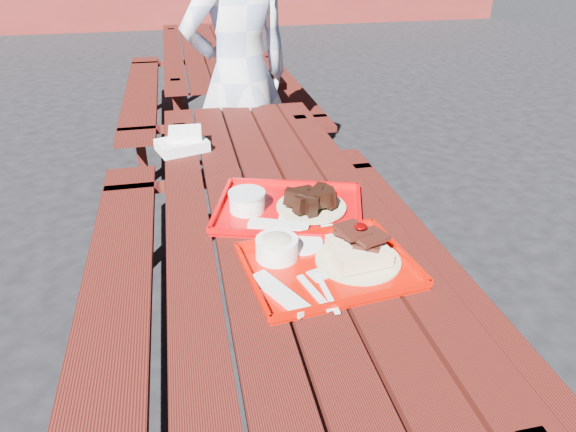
% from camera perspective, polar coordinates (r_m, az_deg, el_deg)
% --- Properties ---
extents(ground, '(60.00, 60.00, 0.00)m').
position_cam_1_polar(ground, '(2.18, -0.87, -17.20)').
color(ground, black).
rests_on(ground, ground).
extents(picnic_table_near, '(1.41, 2.40, 0.75)m').
position_cam_1_polar(picnic_table_near, '(1.81, -1.00, -4.90)').
color(picnic_table_near, '#49160E').
rests_on(picnic_table_near, ground).
extents(picnic_table_far, '(1.41, 2.40, 0.75)m').
position_cam_1_polar(picnic_table_far, '(4.40, -8.40, 15.62)').
color(picnic_table_far, '#49160E').
rests_on(picnic_table_far, ground).
extents(near_tray, '(0.49, 0.40, 0.14)m').
position_cam_1_polar(near_tray, '(1.43, 4.18, -4.41)').
color(near_tray, '#C20A00').
rests_on(near_tray, picnic_table_near).
extents(far_tray, '(0.56, 0.49, 0.08)m').
position_cam_1_polar(far_tray, '(1.70, -0.16, 1.04)').
color(far_tray, '#C80004').
rests_on(far_tray, picnic_table_near).
extents(white_cloth, '(0.24, 0.20, 0.08)m').
position_cam_1_polar(white_cloth, '(2.25, -11.60, 8.06)').
color(white_cloth, white).
rests_on(white_cloth, picnic_table_near).
extents(person, '(0.73, 0.59, 1.73)m').
position_cam_1_polar(person, '(2.91, -5.36, 14.99)').
color(person, '#99AACF').
rests_on(person, ground).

